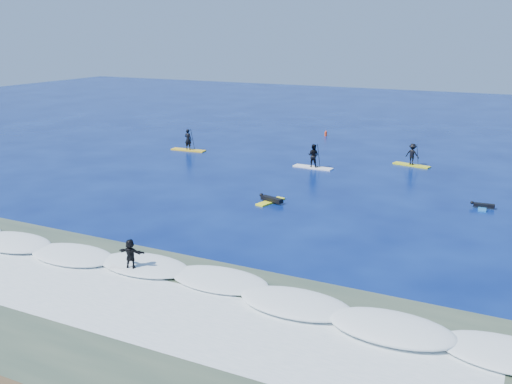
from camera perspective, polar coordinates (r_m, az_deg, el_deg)
The scene contains 11 objects.
ground at distance 35.99m, azimuth -3.03°, elevation -1.75°, with size 160.00×160.00×0.00m, color #04114A.
shallow_water at distance 25.61m, azimuth -18.80°, elevation -10.20°, with size 90.00×13.00×0.01m, color #344737.
breaking_wave at distance 28.26m, azimuth -13.08°, elevation -7.23°, with size 40.00×6.00×0.30m, color white.
whitewater at distance 26.24m, azimuth -17.26°, elevation -9.42°, with size 34.00×5.00×0.02m, color silver.
sup_paddler_left at distance 53.81m, azimuth -6.79°, elevation 4.91°, with size 3.40×1.04×2.36m.
sup_paddler_center at distance 46.77m, azimuth 5.75°, elevation 3.43°, with size 3.32×0.97×2.31m.
sup_paddler_right at distance 49.10m, azimuth 15.36°, elevation 3.51°, with size 3.17×1.39×2.16m.
prone_paddler_near at distance 37.36m, azimuth 1.48°, elevation -0.80°, with size 1.84×2.40×0.49m.
prone_paddler_far at distance 38.91m, azimuth 21.72°, elevation -1.32°, with size 1.48×1.89×0.39m.
wave_surfer at distance 27.11m, azimuth -12.43°, elevation -6.24°, with size 2.17×0.89×1.53m.
marker_buoy at distance 61.44m, azimuth 7.00°, elevation 5.84°, with size 0.27×0.27×0.65m.
Camera 1 is at (16.93, -29.83, 10.91)m, focal length 40.00 mm.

